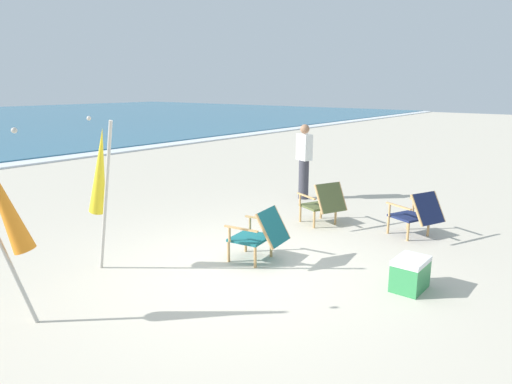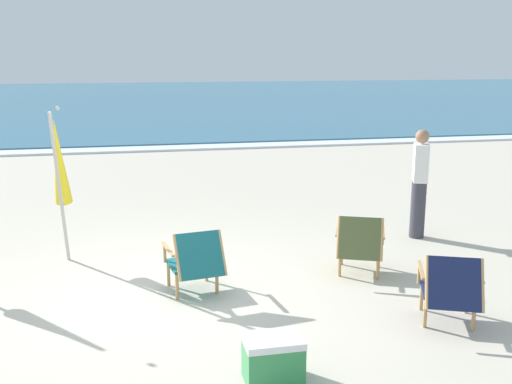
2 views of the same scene
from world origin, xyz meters
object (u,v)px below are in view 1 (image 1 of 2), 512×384
Objects in this scene: umbrella_furled_yellow at (100,173)px; beach_chair_far_center at (324,202)px; beach_chair_back_left at (417,213)px; beach_chair_front_left at (260,233)px; person_near_chairs at (304,161)px; cooler_box at (410,274)px; umbrella_furled_orange at (1,200)px.

beach_chair_far_center is at bearing -18.36° from umbrella_furled_yellow.
beach_chair_front_left is at bearing 150.78° from beach_chair_back_left.
beach_chair_front_left is 0.51× the size of person_near_chairs.
beach_chair_far_center is at bearing 53.35° from cooler_box.
beach_chair_far_center reaches higher than beach_chair_back_left.
umbrella_furled_yellow is at bearing -178.11° from person_near_chairs.
beach_chair_back_left is at bearing -110.72° from person_near_chairs.
umbrella_furled_orange is at bearing -161.34° from umbrella_furled_yellow.
beach_chair_front_left is 1.71× the size of cooler_box.
beach_chair_front_left is 0.41× the size of umbrella_furled_orange.
person_near_chairs is at bearing 43.14° from beach_chair_far_center.
umbrella_furled_yellow reaches higher than beach_chair_front_left.
umbrella_furled_orange is (-1.41, -0.47, -0.01)m from umbrella_furled_yellow.
cooler_box is at bearing -59.37° from umbrella_furled_yellow.
beach_chair_front_left is 2.04m from cooler_box.
beach_chair_front_left is 2.28m from umbrella_furled_yellow.
beach_chair_far_center is 5.15m from umbrella_furled_orange.
person_near_chairs is (3.50, 1.55, 0.42)m from beach_chair_front_left.
umbrella_furled_orange is at bearing 157.22° from beach_chair_back_left.
umbrella_furled_yellow is at bearing 145.47° from beach_chair_back_left.
beach_chair_back_left is 1.88× the size of cooler_box.
person_near_chairs reaches higher than beach_chair_front_left.
beach_chair_front_left is at bearing -174.77° from beach_chair_far_center.
beach_chair_far_center is 3.91m from umbrella_furled_yellow.
umbrella_furled_orange is (-2.97, 0.91, 0.92)m from beach_chair_front_left.
person_near_chairs reaches higher than beach_chair_far_center.
umbrella_furled_orange is (-5.38, 2.26, 0.92)m from beach_chair_back_left.
umbrella_furled_yellow is at bearing 161.64° from beach_chair_far_center.
beach_chair_far_center is 1.58m from beach_chair_back_left.
person_near_chairs is 4.73m from cooler_box.
umbrella_furled_yellow reaches higher than cooler_box.
beach_chair_front_left is 3.24m from umbrella_furled_orange.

